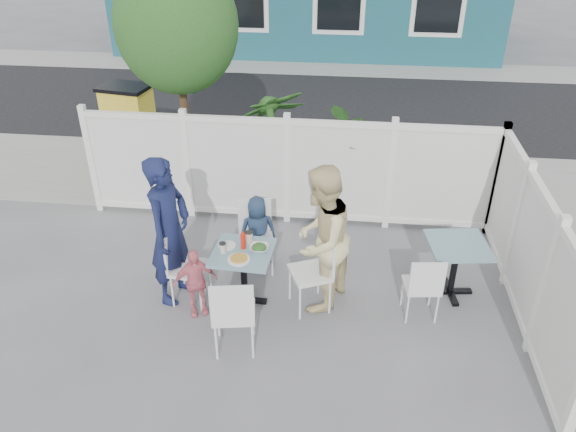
# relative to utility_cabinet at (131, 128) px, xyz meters

# --- Properties ---
(ground) EXTENTS (80.00, 80.00, 0.00)m
(ground) POSITION_rel_utility_cabinet_xyz_m (2.81, -4.00, -0.70)
(ground) COLOR slate
(near_sidewalk) EXTENTS (24.00, 2.60, 0.01)m
(near_sidewalk) POSITION_rel_utility_cabinet_xyz_m (2.81, -0.20, -0.69)
(near_sidewalk) COLOR gray
(near_sidewalk) RESTS_ON ground
(street) EXTENTS (24.00, 5.00, 0.01)m
(street) POSITION_rel_utility_cabinet_xyz_m (2.81, 3.50, -0.69)
(street) COLOR black
(street) RESTS_ON ground
(far_sidewalk) EXTENTS (24.00, 1.60, 0.01)m
(far_sidewalk) POSITION_rel_utility_cabinet_xyz_m (2.81, 6.60, -0.69)
(far_sidewalk) COLOR gray
(far_sidewalk) RESTS_ON ground
(fence_back) EXTENTS (5.86, 0.08, 1.60)m
(fence_back) POSITION_rel_utility_cabinet_xyz_m (2.91, -1.60, 0.09)
(fence_back) COLOR white
(fence_back) RESTS_ON ground
(fence_right) EXTENTS (0.08, 3.66, 1.60)m
(fence_right) POSITION_rel_utility_cabinet_xyz_m (5.81, -3.40, 0.09)
(fence_right) COLOR white
(fence_right) RESTS_ON ground
(tree) EXTENTS (1.80, 1.62, 3.59)m
(tree) POSITION_rel_utility_cabinet_xyz_m (1.21, -0.70, 1.89)
(tree) COLOR #382316
(tree) RESTS_ON ground
(utility_cabinet) EXTENTS (0.83, 0.66, 1.40)m
(utility_cabinet) POSITION_rel_utility_cabinet_xyz_m (0.00, 0.00, 0.00)
(utility_cabinet) COLOR gold
(utility_cabinet) RESTS_ON ground
(potted_shrub_a) EXTENTS (1.40, 1.40, 1.79)m
(potted_shrub_a) POSITION_rel_utility_cabinet_xyz_m (2.65, -0.90, 0.20)
(potted_shrub_a) COLOR #234B1B
(potted_shrub_a) RESTS_ON ground
(potted_shrub_b) EXTENTS (1.38, 1.54, 1.54)m
(potted_shrub_b) POSITION_rel_utility_cabinet_xyz_m (4.08, -1.00, 0.07)
(potted_shrub_b) COLOR #234B1B
(potted_shrub_b) RESTS_ON ground
(main_table) EXTENTS (0.72, 0.72, 0.72)m
(main_table) POSITION_rel_utility_cabinet_xyz_m (2.63, -3.53, -0.14)
(main_table) COLOR slate
(main_table) RESTS_ON ground
(spare_table) EXTENTS (0.77, 0.77, 0.72)m
(spare_table) POSITION_rel_utility_cabinet_xyz_m (5.10, -3.09, -0.14)
(spare_table) COLOR slate
(spare_table) RESTS_ON ground
(chair_left) EXTENTS (0.45, 0.46, 0.94)m
(chair_left) POSITION_rel_utility_cabinet_xyz_m (1.91, -3.56, -0.15)
(chair_left) COLOR white
(chair_left) RESTS_ON ground
(chair_right) EXTENTS (0.58, 0.58, 0.99)m
(chair_right) POSITION_rel_utility_cabinet_xyz_m (3.48, -3.50, -0.12)
(chair_right) COLOR white
(chair_right) RESTS_ON ground
(chair_back) EXTENTS (0.51, 0.50, 0.93)m
(chair_back) POSITION_rel_utility_cabinet_xyz_m (2.65, -2.79, -0.15)
(chair_back) COLOR white
(chair_back) RESTS_ON ground
(chair_near) EXTENTS (0.51, 0.49, 0.97)m
(chair_near) POSITION_rel_utility_cabinet_xyz_m (2.68, -4.39, -0.13)
(chair_near) COLOR white
(chair_near) RESTS_ON ground
(chair_spare) EXTENTS (0.43, 0.42, 0.85)m
(chair_spare) POSITION_rel_utility_cabinet_xyz_m (4.68, -3.61, -0.20)
(chair_spare) COLOR white
(chair_spare) RESTS_ON ground
(man) EXTENTS (0.58, 0.75, 1.84)m
(man) POSITION_rel_utility_cabinet_xyz_m (1.78, -3.50, 0.22)
(man) COLOR #141B40
(man) RESTS_ON ground
(woman) EXTENTS (0.93, 1.05, 1.79)m
(woman) POSITION_rel_utility_cabinet_xyz_m (3.51, -3.45, 0.19)
(woman) COLOR gold
(woman) RESTS_ON ground
(boy) EXTENTS (0.55, 0.44, 0.98)m
(boy) POSITION_rel_utility_cabinet_xyz_m (2.66, -2.73, -0.21)
(boy) COLOR #1F314C
(boy) RESTS_ON ground
(toddler) EXTENTS (0.55, 0.41, 0.87)m
(toddler) POSITION_rel_utility_cabinet_xyz_m (2.11, -3.80, -0.26)
(toddler) COLOR pink
(toddler) RESTS_ON ground
(plate_main) EXTENTS (0.25, 0.25, 0.02)m
(plate_main) POSITION_rel_utility_cabinet_xyz_m (2.61, -3.71, 0.03)
(plate_main) COLOR white
(plate_main) RESTS_ON main_table
(plate_side) EXTENTS (0.20, 0.20, 0.01)m
(plate_side) POSITION_rel_utility_cabinet_xyz_m (2.42, -3.44, 0.03)
(plate_side) COLOR white
(plate_side) RESTS_ON main_table
(salad_bowl) EXTENTS (0.22, 0.22, 0.05)m
(salad_bowl) POSITION_rel_utility_cabinet_xyz_m (2.81, -3.49, 0.05)
(salad_bowl) COLOR white
(salad_bowl) RESTS_ON main_table
(coffee_cup_a) EXTENTS (0.07, 0.07, 0.11)m
(coffee_cup_a) POSITION_rel_utility_cabinet_xyz_m (2.41, -3.57, 0.08)
(coffee_cup_a) COLOR beige
(coffee_cup_a) RESTS_ON main_table
(coffee_cup_b) EXTENTS (0.09, 0.09, 0.13)m
(coffee_cup_b) POSITION_rel_utility_cabinet_xyz_m (2.67, -3.33, 0.09)
(coffee_cup_b) COLOR beige
(coffee_cup_b) RESTS_ON main_table
(ketchup_bottle) EXTENTS (0.06, 0.06, 0.19)m
(ketchup_bottle) POSITION_rel_utility_cabinet_xyz_m (2.62, -3.47, 0.12)
(ketchup_bottle) COLOR red
(ketchup_bottle) RESTS_ON main_table
(salt_shaker) EXTENTS (0.03, 0.03, 0.07)m
(salt_shaker) POSITION_rel_utility_cabinet_xyz_m (2.56, -3.27, 0.06)
(salt_shaker) COLOR white
(salt_shaker) RESTS_ON main_table
(pepper_shaker) EXTENTS (0.03, 0.03, 0.08)m
(pepper_shaker) POSITION_rel_utility_cabinet_xyz_m (2.60, -3.26, 0.06)
(pepper_shaker) COLOR black
(pepper_shaker) RESTS_ON main_table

